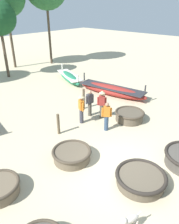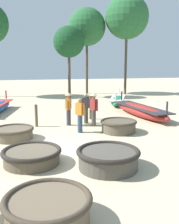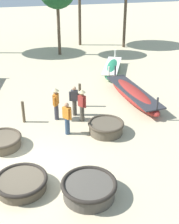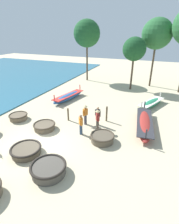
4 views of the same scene
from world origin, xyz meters
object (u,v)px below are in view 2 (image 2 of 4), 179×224
Objects in this scene: mooring_post_inland at (91,108)px; fisherman_standing_left at (94,107)px; tree_center at (127,17)px; coracle_weathered at (32,156)px; fisherman_crouching at (80,114)px; long_boat_white_hull at (117,100)px; tree_tall_back at (87,27)px; fisherman_standing_right at (86,107)px; fisherman_with_hat at (68,107)px; long_boat_red_hull at (141,110)px; coracle_front_right at (48,208)px; tree_leftmost at (69,42)px; mooring_post_shoreline at (36,116)px; coracle_beside_post at (119,126)px; coracle_far_right at (13,133)px; coracle_upturned at (108,158)px.

fisherman_standing_left is at bearing -97.68° from mooring_post_inland.
tree_center is at bearing 60.45° from mooring_post_inland.
fisherman_crouching reaches higher than coracle_weathered.
long_boat_white_hull is 2.51× the size of fisherman_standing_left.
tree_tall_back reaches higher than fisherman_crouching.
tree_tall_back reaches higher than fisherman_standing_right.
fisherman_crouching is 0.94× the size of fisherman_with_hat.
long_boat_red_hull is 12.95m from tree_center.
coracle_front_right is at bearing -110.22° from fisherman_standing_left.
tree_center is (6.00, 10.58, 6.67)m from mooring_post_inland.
fisherman_standing_left is 1.38m from fisherman_crouching.
fisherman_crouching is at bearing -103.54° from tree_tall_back.
coracle_weathered is 1.05× the size of coracle_front_right.
coracle_weathered is 12.48m from long_boat_white_hull.
tree_leftmost is at bearing 88.35° from mooring_post_inland.
long_boat_white_hull is at bearing 51.83° from fisherman_with_hat.
tree_center is at bearing 52.37° from mooring_post_shoreline.
fisherman_standing_left is (3.07, 4.35, 0.70)m from coracle_weathered.
mooring_post_inland is (0.46, 0.92, -0.18)m from fisherman_standing_right.
coracle_beside_post is at bearing -27.46° from mooring_post_shoreline.
coracle_front_right is at bearing -106.21° from fisherman_crouching.
fisherman_crouching is at bearing 8.29° from coracle_far_right.
coracle_weathered is 0.45× the size of long_boat_white_hull.
fisherman_standing_right is at bearing -123.06° from long_boat_white_hull.
coracle_beside_post is 3.06m from mooring_post_inland.
mooring_post_shoreline reaches higher than coracle_far_right.
coracle_weathered is at bearing -121.31° from long_boat_white_hull.
fisherman_with_hat is at bearing -140.45° from mooring_post_inland.
fisherman_standing_left is 1.27m from fisherman_with_hat.
long_boat_red_hull is 13.51m from tree_tall_back.
tree_leftmost is at bearing 87.47° from fisherman_standing_left.
long_boat_white_hull is (2.58, 7.66, 0.01)m from coracle_beside_post.
tree_center reaches higher than coracle_front_right.
long_boat_red_hull is at bearing 43.72° from coracle_weathered.
long_boat_white_hull is at bearing 69.77° from coracle_upturned.
mooring_post_shoreline is at bearing 177.42° from fisherman_with_hat.
fisherman_standing_left is at bearing 69.78° from coracle_front_right.
coracle_beside_post is 16.40m from tree_tall_back.
fisherman_crouching is 0.17× the size of tree_center.
mooring_post_shoreline is at bearing 86.60° from coracle_weathered.
long_boat_red_hull is at bearing -91.91° from long_boat_white_hull.
fisherman_with_hat is 0.20× the size of tree_tall_back.
fisherman_standing_right is at bearing 60.72° from coracle_weathered.
tree_tall_back is 3.67m from tree_leftmost.
mooring_post_inland is at bearing 37.68° from coracle_far_right.
fisherman_standing_left is at bearing -117.01° from tree_center.
long_boat_white_hull is at bearing -84.22° from tree_tall_back.
fisherman_with_hat is 0.27× the size of tree_leftmost.
long_boat_red_hull is (4.10, 6.93, 0.03)m from coracle_upturned.
mooring_post_shoreline is at bearing 140.23° from fisherman_crouching.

